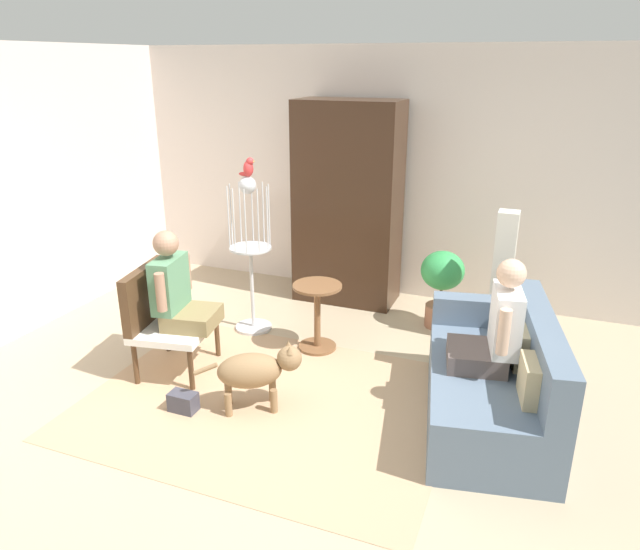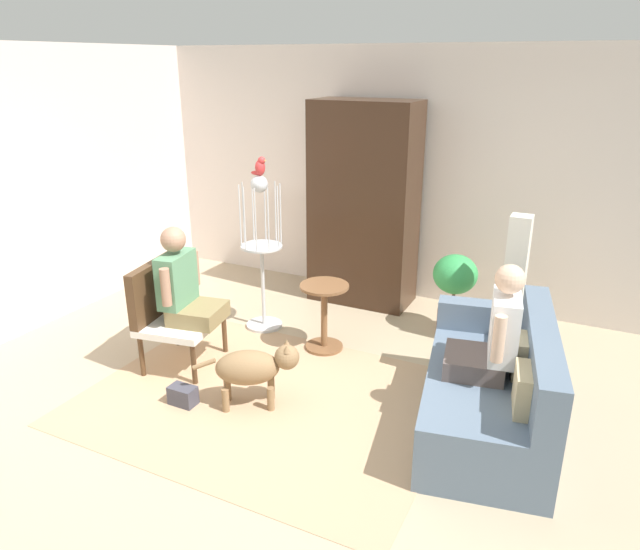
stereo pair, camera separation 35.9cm
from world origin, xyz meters
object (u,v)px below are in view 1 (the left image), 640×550
person_on_couch (496,327)px  round_end_table (317,314)px  column_lamp (501,281)px  couch (495,382)px  person_on_armchair (177,290)px  armoire_cabinet (348,204)px  dog (256,370)px  parrot (248,168)px  bird_cage_stand (251,255)px  armchair (161,312)px  potted_plant (442,280)px  handbag (183,402)px

person_on_couch → round_end_table: bearing=158.7°
column_lamp → couch: bearing=-85.5°
person_on_armchair → round_end_table: bearing=40.4°
person_on_couch → armoire_cabinet: (-1.75, 1.89, 0.32)m
round_end_table → column_lamp: size_ratio=0.49×
dog → person_on_couch: bearing=15.8°
parrot → bird_cage_stand: bearing=180.0°
round_end_table → dog: bearing=-93.5°
armchair → column_lamp: (2.63, 1.51, 0.11)m
armchair → person_on_couch: 2.71m
round_end_table → column_lamp: bearing=24.2°
couch → person_on_armchair: size_ratio=2.16×
person_on_armchair → parrot: size_ratio=4.67×
parrot → potted_plant: bearing=23.4°
armoire_cabinet → column_lamp: bearing=-19.0°
armchair → potted_plant: size_ratio=1.16×
person_on_couch → column_lamp: column_lamp is taller
armchair → armoire_cabinet: armoire_cabinet is taller
bird_cage_stand → column_lamp: bearing=13.0°
armchair → parrot: size_ratio=5.24×
armchair → handbag: (0.52, -0.52, -0.45)m
round_end_table → potted_plant: (0.96, 0.90, 0.14)m
couch → person_on_armchair: 2.61m
dog → potted_plant: potted_plant is taller
person_on_couch → parrot: (-2.33, 0.78, 0.85)m
handbag → column_lamp: bearing=43.9°
couch → bird_cage_stand: size_ratio=1.15×
column_lamp → handbag: column_lamp is taller
dog → parrot: size_ratio=4.17×
person_on_couch → round_end_table: (-1.60, 0.62, -0.41)m
round_end_table → handbag: round_end_table is taller
bird_cage_stand → dog: bearing=-61.4°
parrot → person_on_couch: bearing=-18.6°
round_end_table → armoire_cabinet: bearing=96.7°
armchair → dog: 1.08m
person_on_couch → armoire_cabinet: size_ratio=0.38×
armchair → round_end_table: bearing=36.8°
column_lamp → handbag: (-2.11, -2.03, -0.56)m
bird_cage_stand → armoire_cabinet: size_ratio=0.71×
parrot → armoire_cabinet: size_ratio=0.08×
dog → parrot: bearing=118.0°
person_on_couch → bird_cage_stand: (-2.35, 0.78, 0.01)m
potted_plant → column_lamp: size_ratio=0.61×
round_end_table → handbag: (-0.57, -1.34, -0.28)m
bird_cage_stand → round_end_table: bearing=-12.2°
person_on_couch → potted_plant: person_on_couch is taller
person_on_armchair → parrot: parrot is taller
column_lamp → round_end_table: bearing=-155.8°
dog → bird_cage_stand: (-0.68, 1.26, 0.45)m
handbag → person_on_armchair: bearing=123.3°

